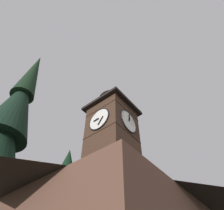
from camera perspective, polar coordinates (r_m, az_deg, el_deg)
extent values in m
pyramid|color=black|center=(13.81, 3.33, -24.29)|extent=(13.38, 9.75, 2.99)
cube|color=#422B1E|center=(16.58, 0.06, -9.82)|extent=(3.21, 3.21, 6.42)
cube|color=black|center=(15.24, 0.06, -17.16)|extent=(3.25, 3.25, 0.10)
cube|color=black|center=(16.56, 0.06, -9.91)|extent=(3.25, 3.25, 0.10)
cube|color=black|center=(18.11, 0.05, -3.81)|extent=(3.25, 3.25, 0.10)
cylinder|color=white|center=(16.58, 4.47, -4.48)|extent=(1.94, 0.10, 1.94)
torus|color=black|center=(16.57, 4.54, -4.44)|extent=(2.04, 0.10, 2.04)
cube|color=black|center=(16.73, 4.82, -3.84)|extent=(0.23, 0.04, 0.50)
cube|color=black|center=(16.83, 4.77, -3.43)|extent=(0.18, 0.04, 0.80)
sphere|color=black|center=(16.53, 4.78, -4.32)|extent=(0.10, 0.10, 0.10)
cylinder|color=white|center=(16.37, -3.54, -3.90)|extent=(0.10, 1.94, 1.94)
torus|color=black|center=(16.36, -3.59, -3.86)|extent=(0.10, 2.04, 2.04)
cube|color=black|center=(16.45, -4.41, -4.06)|extent=(0.04, 0.49, 0.13)
cube|color=black|center=(15.98, -3.20, -4.20)|extent=(0.04, 0.53, 0.69)
sphere|color=black|center=(16.32, -3.79, -3.70)|extent=(0.10, 0.10, 0.10)
cube|color=black|center=(18.78, 0.05, -1.66)|extent=(3.91, 3.91, 0.25)
cylinder|color=tan|center=(19.34, 0.05, -0.03)|extent=(2.30, 2.30, 1.31)
cylinder|color=#2D2319|center=(18.98, 0.05, -1.05)|extent=(2.36, 2.36, 0.10)
cylinder|color=#2D2319|center=(19.22, 0.05, -0.36)|extent=(2.36, 2.36, 0.10)
cylinder|color=#2D2319|center=(19.46, 0.05, 0.30)|extent=(2.36, 2.36, 0.10)
cylinder|color=#2D2319|center=(19.70, 0.05, 0.95)|extent=(2.36, 2.36, 0.10)
cone|color=#384251|center=(20.32, 0.05, 2.53)|extent=(2.60, 2.60, 1.34)
sphere|color=#424C5B|center=(20.91, 0.04, 3.90)|extent=(0.16, 0.16, 0.16)
cone|color=black|center=(22.16, -13.63, -23.63)|extent=(3.49, 3.49, 3.69)
cone|color=black|center=(23.01, -12.70, -18.95)|extent=(2.67, 2.67, 3.60)
cone|color=black|center=(23.92, -11.95, -14.98)|extent=(1.86, 1.86, 3.18)
cone|color=black|center=(18.25, -24.41, -0.02)|extent=(3.44, 3.44, 6.75)
cone|color=black|center=(21.30, -20.95, 7.81)|extent=(1.97, 1.97, 6.25)
ellipsoid|color=black|center=(28.03, 0.73, 0.04)|extent=(0.25, 0.30, 0.15)
cube|color=black|center=(28.08, 1.04, -0.07)|extent=(0.37, 0.31, 0.15)
cube|color=black|center=(27.97, 0.42, 0.15)|extent=(0.37, 0.31, 0.15)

